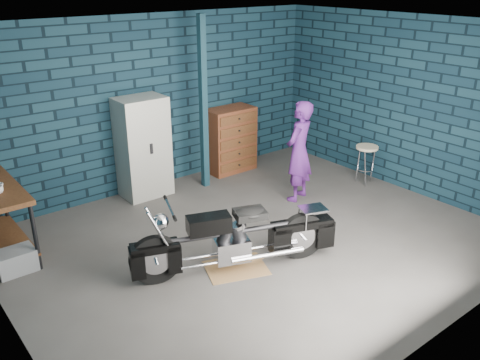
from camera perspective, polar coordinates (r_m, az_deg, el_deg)
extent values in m
plane|color=#504D4A|center=(6.68, 1.85, -6.87)|extent=(6.00, 6.00, 0.00)
cube|color=#0F2432|center=(8.12, -9.60, 8.48)|extent=(6.00, 0.02, 2.70)
cube|color=#0F2432|center=(8.32, 18.13, 8.02)|extent=(0.02, 5.00, 2.70)
cube|color=silver|center=(5.85, 2.20, 16.85)|extent=(6.00, 5.00, 0.02)
cube|color=#13313D|center=(7.94, -4.14, 8.42)|extent=(0.10, 0.10, 2.70)
cube|color=brown|center=(6.11, -0.44, -9.84)|extent=(0.85, 0.74, 0.01)
imported|color=#531E73|center=(7.65, 6.64, 3.21)|extent=(0.65, 0.54, 1.53)
cube|color=gray|center=(6.54, -23.86, -8.31)|extent=(0.43, 0.31, 0.27)
cube|color=beige|center=(7.88, -10.80, 3.59)|extent=(0.72, 0.52, 1.55)
cube|color=brown|center=(8.80, -1.04, 4.52)|extent=(0.84, 0.47, 1.12)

